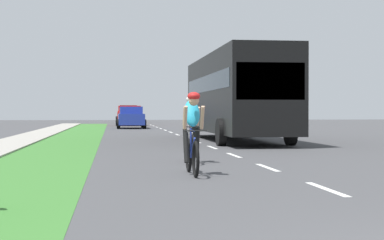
# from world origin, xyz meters

# --- Properties ---
(ground_plane) EXTENTS (120.00, 120.00, 0.00)m
(ground_plane) POSITION_xyz_m (0.00, 20.00, 0.00)
(ground_plane) COLOR #424244
(grass_verge) EXTENTS (2.44, 70.00, 0.01)m
(grass_verge) POSITION_xyz_m (-5.00, 20.00, 0.00)
(grass_verge) COLOR #38722D
(grass_verge) RESTS_ON ground_plane
(sidewalk_concrete) EXTENTS (1.74, 70.00, 0.10)m
(sidewalk_concrete) POSITION_xyz_m (-7.09, 20.00, 0.00)
(sidewalk_concrete) COLOR #9E998E
(sidewalk_concrete) RESTS_ON ground_plane
(lane_markings_center) EXTENTS (0.12, 54.07, 0.01)m
(lane_markings_center) POSITION_xyz_m (0.00, 24.00, 0.00)
(lane_markings_center) COLOR white
(lane_markings_center) RESTS_ON ground_plane
(cyclist_lead) EXTENTS (0.42, 1.72, 1.58)m
(cyclist_lead) POSITION_xyz_m (-1.81, 7.76, 0.81)
(cyclist_lead) COLOR black
(cyclist_lead) RESTS_ON ground_plane
(cyclist_trailing) EXTENTS (0.42, 1.72, 1.58)m
(cyclist_trailing) POSITION_xyz_m (-1.49, 10.56, 0.81)
(cyclist_trailing) COLOR black
(cyclist_trailing) RESTS_ON ground_plane
(bus_black) EXTENTS (2.78, 11.60, 3.48)m
(bus_black) POSITION_xyz_m (1.70, 21.14, 1.98)
(bus_black) COLOR black
(bus_black) RESTS_ON ground_plane
(sedan_blue) EXTENTS (1.98, 4.30, 1.52)m
(sedan_blue) POSITION_xyz_m (-2.02, 39.70, 0.77)
(sedan_blue) COLOR #23389E
(sedan_blue) RESTS_ON ground_plane
(pickup_red) EXTENTS (2.22, 5.10, 1.64)m
(pickup_red) POSITION_xyz_m (-1.93, 48.19, 0.83)
(pickup_red) COLOR red
(pickup_red) RESTS_ON ground_plane
(suv_maroon) EXTENTS (2.15, 4.70, 1.79)m
(suv_maroon) POSITION_xyz_m (-1.71, 60.20, 0.95)
(suv_maroon) COLOR maroon
(suv_maroon) RESTS_ON ground_plane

